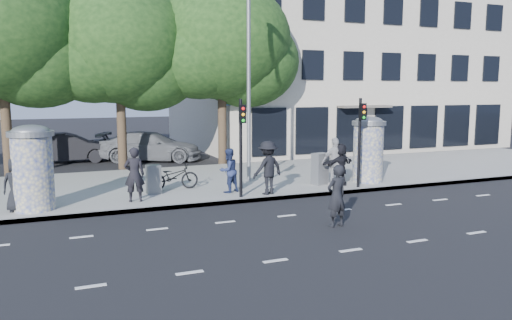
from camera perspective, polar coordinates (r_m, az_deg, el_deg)
name	(u,v)px	position (r m, az deg, el deg)	size (l,w,h in m)	color
ground	(308,227)	(14.30, 5.96, -7.66)	(120.00, 120.00, 0.00)	black
sidewalk	(224,180)	(21.03, -3.64, -2.34)	(40.00, 8.00, 0.15)	gray
curb	(260,199)	(17.40, 0.48, -4.52)	(40.00, 0.10, 0.16)	slate
lane_dash_near	(351,250)	(12.49, 10.76, -10.10)	(32.00, 0.12, 0.01)	silver
lane_dash_far	(287,216)	(15.51, 3.53, -6.38)	(32.00, 0.12, 0.01)	silver
ad_column_left	(33,166)	(16.82, -24.17, -0.60)	(1.36, 1.36, 2.65)	beige
ad_column_right	(368,148)	(20.64, 12.70, 1.38)	(1.36, 1.36, 2.65)	beige
traffic_pole_near	(241,138)	(17.07, -1.69, 2.56)	(0.22, 0.31, 3.40)	black
traffic_pole_far	(360,133)	(19.26, 11.84, 3.02)	(0.22, 0.31, 3.40)	black
street_lamp	(249,66)	(20.17, -0.78, 10.70)	(0.25, 0.93, 8.00)	slate
tree_near_left	(118,43)	(25.12, -15.45, 12.79)	(6.80, 6.80, 8.97)	#38281C
tree_center	(221,40)	(25.84, -3.97, 13.47)	(7.00, 7.00, 9.30)	#38281C
building	(327,60)	(37.14, 8.08, 11.26)	(20.30, 15.85, 12.00)	#BBAF9C
ped_a	(16,185)	(16.89, -25.70, -2.54)	(0.82, 0.54, 1.68)	black
ped_b	(134,174)	(17.05, -13.73, -1.62)	(0.67, 0.44, 1.83)	black
ped_c	(229,171)	(18.11, -3.15, -1.21)	(0.78, 0.61, 1.61)	navy
ped_d	(268,168)	(17.75, 1.35, -0.88)	(1.24, 0.71, 1.91)	black
ped_e	(335,162)	(19.50, 9.06, -0.21)	(1.11, 0.63, 1.89)	#A7A7AA
ped_f	(340,165)	(19.56, 9.60, -0.53)	(1.55, 0.56, 1.67)	black
man_road	(337,196)	(14.28, 9.19, -4.08)	(0.65, 0.43, 1.78)	black
bicycle	(173,177)	(18.87, -9.45, -1.87)	(1.89, 0.66, 0.99)	black
cabinet_left	(154,179)	(18.24, -11.63, -2.19)	(0.50, 0.36, 1.04)	slate
cabinet_right	(320,169)	(19.79, 7.33, -1.01)	(0.59, 0.43, 1.24)	gray
car_mid	(68,148)	(28.42, -20.66, 1.31)	(4.74, 1.65, 1.56)	black
car_right	(151,146)	(27.78, -11.96, 1.54)	(5.48, 2.23, 1.59)	slate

